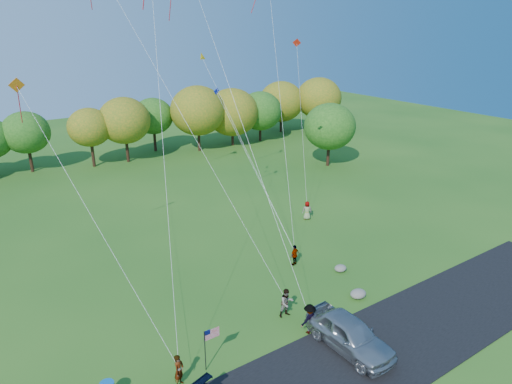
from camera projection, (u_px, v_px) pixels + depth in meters
ground at (274, 336)px, 24.88m from camera, size 140.00×140.00×0.00m
asphalt_lane at (323, 380)px, 21.76m from camera, size 44.00×6.00×0.06m
treeline at (94, 129)px, 51.80m from camera, size 75.41×27.36×8.47m
minivan_silver at (349, 334)px, 23.59m from camera, size 2.22×5.23×1.77m
flyer_a at (179, 371)px, 21.25m from camera, size 0.73×0.70×1.69m
flyer_b at (287, 303)px, 26.31m from camera, size 0.93×0.76×1.77m
flyer_c at (309, 319)px, 24.89m from camera, size 1.18×0.74×1.76m
flyer_d at (295, 255)px, 31.97m from camera, size 0.97×0.60×1.53m
flyer_e at (307, 210)px, 39.42m from camera, size 0.95×0.85×1.63m
flag_assembly at (209, 340)px, 22.01m from camera, size 0.85×0.55×2.28m
boulder_near at (358, 294)px, 28.28m from camera, size 1.08×0.85×0.54m
boulder_far at (340, 268)px, 31.30m from camera, size 0.88×0.73×0.46m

